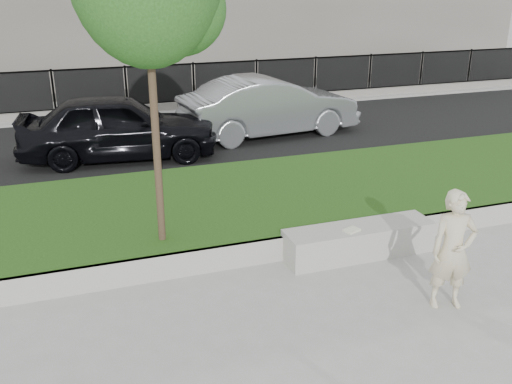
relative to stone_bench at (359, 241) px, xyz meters
name	(u,v)px	position (x,y,z in m)	size (l,w,h in m)	color
ground	(283,296)	(-1.62, -0.80, -0.25)	(90.00, 90.00, 0.00)	gray
grass_bank	(224,207)	(-1.62, 2.20, -0.05)	(34.00, 4.00, 0.40)	#14340D
grass_kerb	(259,252)	(-1.62, 0.24, -0.05)	(34.00, 0.08, 0.40)	#99968F
street	(168,141)	(-1.62, 7.70, -0.23)	(34.00, 7.00, 0.04)	black
far_pavement	(142,107)	(-1.62, 12.20, -0.19)	(34.00, 3.00, 0.12)	gray
iron_fence	(146,98)	(-1.62, 11.20, 0.29)	(32.00, 0.30, 1.50)	slate
stone_bench	(359,241)	(0.00, 0.00, 0.00)	(2.46, 0.62, 0.50)	#99968F
man	(453,250)	(0.40, -1.74, 0.58)	(0.61, 0.40, 1.67)	beige
book	(352,230)	(-0.21, -0.11, 0.27)	(0.25, 0.18, 0.03)	beige
car_dark	(119,126)	(-3.01, 6.48, 0.59)	(1.89, 4.70, 1.60)	black
car_silver	(269,106)	(1.20, 7.34, 0.61)	(1.73, 4.97, 1.64)	gray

